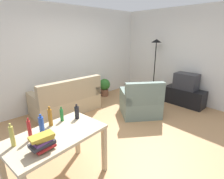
{
  "coord_description": "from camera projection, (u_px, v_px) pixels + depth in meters",
  "views": [
    {
      "loc": [
        -2.48,
        -2.28,
        1.96
      ],
      "look_at": [
        0.1,
        0.5,
        0.75
      ],
      "focal_mm": 28.06,
      "sensor_mm": 36.0,
      "label": 1
    }
  ],
  "objects": [
    {
      "name": "book_stack",
      "position": [
        43.0,
        142.0,
        1.87
      ],
      "size": [
        0.27,
        0.19,
        0.18
      ],
      "color": "#236B33",
      "rests_on": "desk"
    },
    {
      "name": "armchair",
      "position": [
        141.0,
        103.0,
        4.34
      ],
      "size": [
        1.22,
        1.21,
        0.92
      ],
      "rotation": [
        0.0,
        0.0,
        2.52
      ],
      "color": "slate",
      "rests_on": "ground_plane"
    },
    {
      "name": "tv_stand",
      "position": [
        184.0,
        97.0,
        5.02
      ],
      "size": [
        0.44,
        1.1,
        0.48
      ],
      "rotation": [
        0.0,
        0.0,
        1.57
      ],
      "color": "black",
      "rests_on": "ground_plane"
    },
    {
      "name": "wall_right",
      "position": [
        187.0,
        56.0,
        5.07
      ],
      "size": [
        0.1,
        4.4,
        2.7
      ],
      "primitive_type": "cube",
      "color": "silver",
      "rests_on": "ground_plane"
    },
    {
      "name": "desk",
      "position": [
        56.0,
        141.0,
        2.23
      ],
      "size": [
        1.28,
        0.84,
        0.76
      ],
      "rotation": [
        0.0,
        0.0,
        0.12
      ],
      "color": "#C6B28E",
      "rests_on": "ground_plane"
    },
    {
      "name": "bottle_amber",
      "position": [
        50.0,
        117.0,
        2.36
      ],
      "size": [
        0.06,
        0.06,
        0.28
      ],
      "color": "#9E6019",
      "rests_on": "desk"
    },
    {
      "name": "potted_plant",
      "position": [
        105.0,
        86.0,
        5.71
      ],
      "size": [
        0.36,
        0.36,
        0.57
      ],
      "color": "brown",
      "rests_on": "ground_plane"
    },
    {
      "name": "ground_plane",
      "position": [
        124.0,
        129.0,
        3.8
      ],
      "size": [
        5.2,
        4.4,
        0.02
      ],
      "primitive_type": "cube",
      "color": "tan"
    },
    {
      "name": "wall_rear",
      "position": [
        68.0,
        57.0,
        4.92
      ],
      "size": [
        5.2,
        0.1,
        2.7
      ],
      "primitive_type": "cube",
      "color": "silver",
      "rests_on": "ground_plane"
    },
    {
      "name": "couch",
      "position": [
        67.0,
        101.0,
        4.5
      ],
      "size": [
        1.66,
        0.84,
        0.92
      ],
      "rotation": [
        0.0,
        0.0,
        3.14
      ],
      "color": "tan",
      "rests_on": "ground_plane"
    },
    {
      "name": "bottle_red",
      "position": [
        30.0,
        130.0,
        2.04
      ],
      "size": [
        0.04,
        0.04,
        0.28
      ],
      "color": "#AD2323",
      "rests_on": "desk"
    },
    {
      "name": "bottle_squat",
      "position": [
        12.0,
        136.0,
        1.92
      ],
      "size": [
        0.05,
        0.05,
        0.28
      ],
      "color": "#BCB24C",
      "rests_on": "desk"
    },
    {
      "name": "bottle_dark",
      "position": [
        77.0,
        112.0,
        2.57
      ],
      "size": [
        0.07,
        0.07,
        0.22
      ],
      "color": "black",
      "rests_on": "desk"
    },
    {
      "name": "bottle_green",
      "position": [
        62.0,
        115.0,
        2.5
      ],
      "size": [
        0.05,
        0.05,
        0.21
      ],
      "color": "#1E722D",
      "rests_on": "desk"
    },
    {
      "name": "bottle_blue",
      "position": [
        41.0,
        124.0,
        2.21
      ],
      "size": [
        0.06,
        0.06,
        0.25
      ],
      "color": "#2347A3",
      "rests_on": "desk"
    },
    {
      "name": "tv",
      "position": [
        186.0,
        81.0,
        4.88
      ],
      "size": [
        0.41,
        0.6,
        0.44
      ],
      "rotation": [
        0.0,
        0.0,
        1.57
      ],
      "color": "#2D2D33",
      "rests_on": "tv_stand"
    },
    {
      "name": "torchiere_lamp",
      "position": [
        156.0,
        52.0,
        5.4
      ],
      "size": [
        0.32,
        0.32,
        1.81
      ],
      "color": "black",
      "rests_on": "ground_plane"
    }
  ]
}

